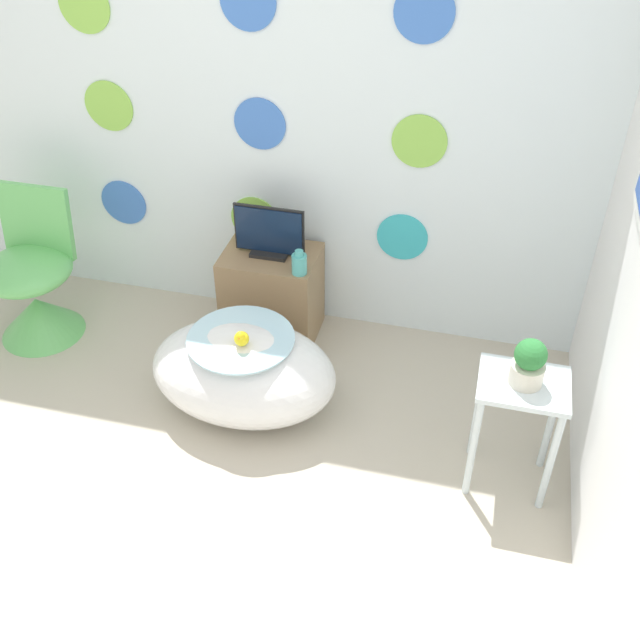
# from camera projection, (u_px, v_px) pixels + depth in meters

# --- Properties ---
(ground_plane) EXTENTS (12.00, 12.00, 0.00)m
(ground_plane) POSITION_uv_depth(u_px,v_px,m) (132.00, 566.00, 2.97)
(ground_plane) COLOR #BCB29E
(wall_back_dotted) EXTENTS (4.40, 0.05, 2.60)m
(wall_back_dotted) POSITION_uv_depth(u_px,v_px,m) (256.00, 85.00, 3.56)
(wall_back_dotted) COLOR white
(wall_back_dotted) RESTS_ON ground_plane
(bathtub) EXTENTS (0.89, 0.61, 0.45)m
(bathtub) POSITION_uv_depth(u_px,v_px,m) (244.00, 372.00, 3.55)
(bathtub) COLOR white
(bathtub) RESTS_ON ground_plane
(rubber_duck) EXTENTS (0.07, 0.07, 0.08)m
(rubber_duck) POSITION_uv_depth(u_px,v_px,m) (241.00, 338.00, 3.33)
(rubber_duck) COLOR yellow
(rubber_duck) RESTS_ON bathtub
(chair) EXTENTS (0.47, 0.47, 0.80)m
(chair) POSITION_uv_depth(u_px,v_px,m) (34.00, 291.00, 3.99)
(chair) COLOR #66C166
(chair) RESTS_ON ground_plane
(tv_cabinet) EXTENTS (0.49, 0.36, 0.50)m
(tv_cabinet) POSITION_uv_depth(u_px,v_px,m) (272.00, 294.00, 4.00)
(tv_cabinet) COLOR #8E704C
(tv_cabinet) RESTS_ON ground_plane
(tv) EXTENTS (0.37, 0.12, 0.27)m
(tv) POSITION_uv_depth(u_px,v_px,m) (269.00, 234.00, 3.78)
(tv) COLOR black
(tv) RESTS_ON tv_cabinet
(vase) EXTENTS (0.08, 0.08, 0.13)m
(vase) POSITION_uv_depth(u_px,v_px,m) (299.00, 263.00, 3.68)
(vase) COLOR #51B2AD
(vase) RESTS_ON tv_cabinet
(side_table) EXTENTS (0.36, 0.29, 0.57)m
(side_table) POSITION_uv_depth(u_px,v_px,m) (519.00, 409.00, 3.07)
(side_table) COLOR silver
(side_table) RESTS_ON ground_plane
(potted_plant_left) EXTENTS (0.13, 0.13, 0.21)m
(potted_plant_left) POSITION_uv_depth(u_px,v_px,m) (529.00, 363.00, 2.91)
(potted_plant_left) COLOR beige
(potted_plant_left) RESTS_ON side_table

